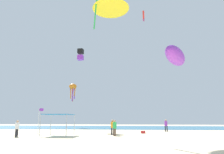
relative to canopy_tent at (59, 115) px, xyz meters
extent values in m
cube|color=beige|center=(6.13, -3.16, -2.29)|extent=(110.00, 110.00, 0.10)
cube|color=teal|center=(6.13, 25.18, -2.22)|extent=(110.00, 21.80, 0.03)
cylinder|color=#B2B2B7|center=(-1.48, -1.44, -1.09)|extent=(0.07, 0.07, 2.30)
cylinder|color=#B2B2B7|center=(1.48, -1.44, -1.09)|extent=(0.07, 0.07, 2.30)
cylinder|color=#B2B2B7|center=(-1.48, 1.44, -1.09)|extent=(0.07, 0.07, 2.30)
cylinder|color=#B2B2B7|center=(1.48, 1.44, -1.09)|extent=(0.07, 0.07, 2.30)
cube|color=#1972B7|center=(0.00, 0.00, 0.09)|extent=(3.02, 2.94, 0.06)
cylinder|color=black|center=(13.40, 9.13, -1.83)|extent=(0.16, 0.16, 0.82)
cylinder|color=black|center=(13.17, 9.34, -1.83)|extent=(0.16, 0.16, 0.82)
cylinder|color=purple|center=(13.29, 9.24, -1.06)|extent=(0.43, 0.43, 0.71)
sphere|color=tan|center=(13.29, 9.24, -0.57)|extent=(0.27, 0.27, 0.27)
cylinder|color=black|center=(-3.55, -2.20, -1.85)|extent=(0.15, 0.15, 0.77)
cylinder|color=black|center=(-3.54, -2.50, -1.85)|extent=(0.15, 0.15, 0.77)
cylinder|color=white|center=(-3.55, -2.35, -1.13)|extent=(0.40, 0.40, 0.67)
sphere|color=tan|center=(-3.55, -2.35, -0.67)|extent=(0.25, 0.25, 0.25)
cylinder|color=black|center=(5.98, 1.55, -1.84)|extent=(0.16, 0.16, 0.81)
cylinder|color=black|center=(6.22, 1.35, -1.84)|extent=(0.16, 0.16, 0.81)
cylinder|color=orange|center=(6.10, 1.45, -1.08)|extent=(0.42, 0.42, 0.70)
sphere|color=tan|center=(6.10, 1.45, -0.60)|extent=(0.26, 0.26, 0.26)
cylinder|color=brown|center=(6.56, -0.03, -1.84)|extent=(0.15, 0.15, 0.79)
cylinder|color=brown|center=(6.46, -0.32, -1.84)|extent=(0.15, 0.15, 0.79)
cylinder|color=green|center=(6.51, -0.17, -1.10)|extent=(0.41, 0.41, 0.69)
sphere|color=tan|center=(6.51, -0.17, -0.63)|extent=(0.26, 0.26, 0.26)
cylinder|color=silver|center=(-3.71, 2.76, -0.64)|extent=(0.06, 0.06, 3.20)
cube|color=purple|center=(-3.40, 2.76, 0.78)|extent=(0.55, 0.02, 0.35)
cube|color=red|center=(9.72, 4.72, -2.08)|extent=(0.56, 0.36, 0.32)
cube|color=white|center=(9.72, 4.72, -1.90)|extent=(0.57, 0.37, 0.03)
cube|color=black|center=(-1.64, 14.42, 12.58)|extent=(1.08, 1.09, 0.93)
cube|color=purple|center=(-1.64, 14.42, 11.33)|extent=(1.08, 1.09, 0.93)
ellipsoid|color=purple|center=(13.26, -1.15, 6.26)|extent=(3.78, 6.04, 1.71)
cone|color=blue|center=(13.26, -1.15, 7.17)|extent=(1.11, 1.11, 0.61)
cone|color=yellow|center=(5.80, 1.95, 14.58)|extent=(6.52, 6.54, 1.10)
cylinder|color=green|center=(3.88, 1.08, 13.00)|extent=(0.78, 1.44, 3.69)
ellipsoid|color=orange|center=(-5.95, 24.08, 7.25)|extent=(2.05, 2.05, 1.28)
cylinder|color=orange|center=(-5.42, 23.99, 5.87)|extent=(0.39, 0.23, 1.99)
cylinder|color=purple|center=(-5.61, 24.50, 5.58)|extent=(0.36, 0.39, 2.58)
cylinder|color=orange|center=(-6.14, 24.59, 5.28)|extent=(0.31, 0.49, 3.17)
cylinder|color=purple|center=(-6.49, 24.17, 5.87)|extent=(0.39, 0.23, 1.99)
cylinder|color=orange|center=(-6.30, 23.66, 5.58)|extent=(0.36, 0.39, 2.58)
cylinder|color=purple|center=(-5.76, 23.57, 5.28)|extent=(0.31, 0.49, 3.17)
cube|color=red|center=(10.60, 11.51, 17.78)|extent=(0.52, 4.46, 2.69)
cube|color=purple|center=(10.60, 11.51, 17.19)|extent=(0.27, 3.44, 1.49)
camera|label=1|loc=(8.89, -23.43, -0.47)|focal=33.35mm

